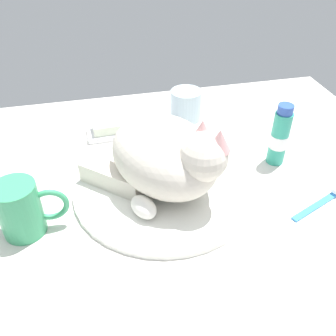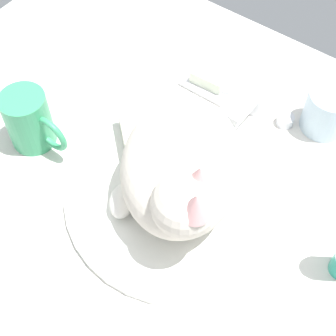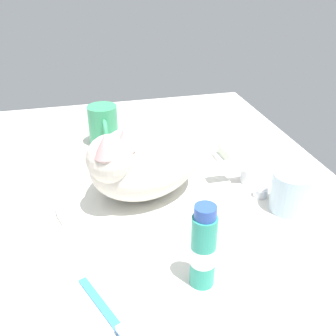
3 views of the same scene
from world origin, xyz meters
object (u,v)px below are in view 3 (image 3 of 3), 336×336
(coffee_mug, at_px, (103,126))
(toothbrush, at_px, (107,311))
(soap_bar, at_px, (232,153))
(toothpaste_bottle, at_px, (203,249))
(faucet, at_px, (243,173))
(rinse_cup, at_px, (292,192))
(cat, at_px, (140,160))

(coffee_mug, xyz_separation_m, toothbrush, (0.53, -0.05, -0.04))
(soap_bar, relative_size, toothbrush, 0.48)
(toothpaste_bottle, relative_size, toothbrush, 1.04)
(coffee_mug, bearing_deg, toothbrush, -5.76)
(coffee_mug, relative_size, toothbrush, 0.90)
(coffee_mug, bearing_deg, faucet, 45.78)
(coffee_mug, distance_m, rinse_cup, 0.47)
(rinse_cup, xyz_separation_m, soap_bar, (-0.20, -0.03, -0.01))
(rinse_cup, bearing_deg, coffee_mug, -139.74)
(toothpaste_bottle, xyz_separation_m, toothbrush, (0.03, -0.14, -0.06))
(rinse_cup, relative_size, toothpaste_bottle, 0.56)
(faucet, distance_m, toothbrush, 0.42)
(faucet, bearing_deg, toothpaste_bottle, -34.33)
(faucet, bearing_deg, rinse_cup, 23.35)
(rinse_cup, bearing_deg, cat, -112.24)
(faucet, height_order, coffee_mug, coffee_mug)
(cat, xyz_separation_m, soap_bar, (-0.09, 0.23, -0.06))
(coffee_mug, bearing_deg, cat, 10.09)
(faucet, distance_m, toothpaste_bottle, 0.30)
(faucet, xyz_separation_m, toothbrush, (0.28, -0.31, -0.02))
(rinse_cup, distance_m, soap_bar, 0.21)
(cat, bearing_deg, toothbrush, -19.95)
(toothpaste_bottle, distance_m, toothbrush, 0.16)
(coffee_mug, xyz_separation_m, toothpaste_bottle, (0.50, 0.09, 0.01))
(rinse_cup, relative_size, soap_bar, 1.23)
(soap_bar, bearing_deg, cat, -67.30)
(soap_bar, bearing_deg, rinse_cup, 9.79)
(faucet, xyz_separation_m, toothpaste_bottle, (0.25, -0.17, 0.04))
(faucet, bearing_deg, cat, -89.16)
(cat, xyz_separation_m, toothpaste_bottle, (0.25, 0.04, -0.02))
(toothbrush, bearing_deg, rinse_cup, 114.63)
(cat, relative_size, coffee_mug, 2.46)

